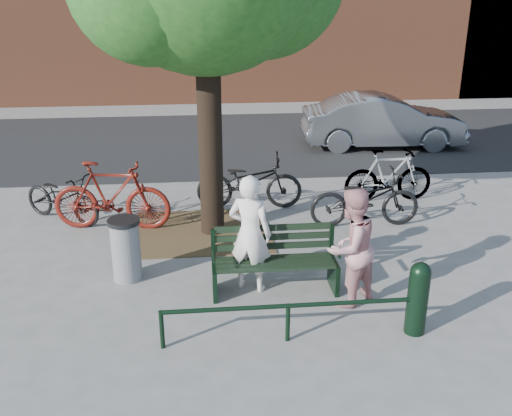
{
  "coord_description": "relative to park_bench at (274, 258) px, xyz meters",
  "views": [
    {
      "loc": [
        -0.98,
        -7.02,
        4.01
      ],
      "look_at": [
        -0.16,
        1.0,
        0.88
      ],
      "focal_mm": 40.0,
      "sensor_mm": 36.0,
      "label": 1
    }
  ],
  "objects": [
    {
      "name": "person_right",
      "position": [
        0.95,
        -0.46,
        0.34
      ],
      "size": [
        1.0,
        0.95,
        1.63
      ],
      "primitive_type": "imported",
      "rotation": [
        0.0,
        0.0,
        3.72
      ],
      "color": "tan",
      "rests_on": "ground"
    },
    {
      "name": "person_left",
      "position": [
        -0.33,
        0.07,
        0.36
      ],
      "size": [
        0.73,
        0.63,
        1.69
      ],
      "primitive_type": "imported",
      "rotation": [
        0.0,
        0.0,
        2.69
      ],
      "color": "silver",
      "rests_on": "ground"
    },
    {
      "name": "park_bench",
      "position": [
        0.0,
        0.0,
        0.0
      ],
      "size": [
        1.74,
        0.54,
        0.97
      ],
      "color": "black",
      "rests_on": "ground"
    },
    {
      "name": "road",
      "position": [
        0.0,
        8.42,
        -0.47
      ],
      "size": [
        40.0,
        7.0,
        0.01
      ],
      "primitive_type": "cube",
      "color": "black",
      "rests_on": "ground"
    },
    {
      "name": "bicycle_a",
      "position": [
        -3.5,
        2.93,
        -0.03
      ],
      "size": [
        1.77,
        1.45,
        0.9
      ],
      "primitive_type": "imported",
      "rotation": [
        0.0,
        0.0,
        0.99
      ],
      "color": "black",
      "rests_on": "ground"
    },
    {
      "name": "dirt_pit",
      "position": [
        -1.0,
        2.12,
        -0.47
      ],
      "size": [
        2.4,
        2.0,
        0.02
      ],
      "primitive_type": "cube",
      "color": "brown",
      "rests_on": "ground"
    },
    {
      "name": "parked_car",
      "position": [
        3.88,
        7.4,
        0.22
      ],
      "size": [
        4.3,
        1.71,
        1.39
      ],
      "primitive_type": "imported",
      "rotation": [
        0.0,
        0.0,
        1.51
      ],
      "color": "slate",
      "rests_on": "ground"
    },
    {
      "name": "bicycle_c",
      "position": [
        -0.06,
        3.23,
        0.05
      ],
      "size": [
        2.07,
        0.86,
        1.06
      ],
      "primitive_type": "imported",
      "rotation": [
        0.0,
        0.0,
        1.49
      ],
      "color": "black",
      "rests_on": "ground"
    },
    {
      "name": "bicycle_e",
      "position": [
        1.9,
        2.12,
        0.03
      ],
      "size": [
        1.96,
        0.7,
        1.03
      ],
      "primitive_type": "imported",
      "rotation": [
        0.0,
        0.0,
        1.56
      ],
      "color": "black",
      "rests_on": "ground"
    },
    {
      "name": "guard_railing",
      "position": [
        0.0,
        -1.28,
        -0.08
      ],
      "size": [
        3.06,
        0.06,
        0.51
      ],
      "color": "black",
      "rests_on": "ground"
    },
    {
      "name": "litter_bin",
      "position": [
        -2.09,
        0.52,
        -0.0
      ],
      "size": [
        0.46,
        0.46,
        0.94
      ],
      "color": "gray",
      "rests_on": "ground"
    },
    {
      "name": "bicycle_b",
      "position": [
        -2.54,
        2.43,
        0.14
      ],
      "size": [
        2.13,
        0.87,
        1.24
      ],
      "primitive_type": "imported",
      "rotation": [
        0.0,
        0.0,
        1.43
      ],
      "color": "#56130C",
      "rests_on": "ground"
    },
    {
      "name": "bicycle_d",
      "position": [
        2.72,
        3.32,
        0.06
      ],
      "size": [
        1.8,
        0.57,
        1.07
      ],
      "primitive_type": "imported",
      "rotation": [
        0.0,
        0.0,
        1.61
      ],
      "color": "gray",
      "rests_on": "ground"
    },
    {
      "name": "bollard",
      "position": [
        1.6,
        -1.25,
        0.03
      ],
      "size": [
        0.26,
        0.26,
        0.96
      ],
      "color": "black",
      "rests_on": "ground"
    },
    {
      "name": "ground",
      "position": [
        0.0,
        -0.08,
        -0.48
      ],
      "size": [
        90.0,
        90.0,
        0.0
      ],
      "primitive_type": "plane",
      "color": "gray",
      "rests_on": "ground"
    }
  ]
}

